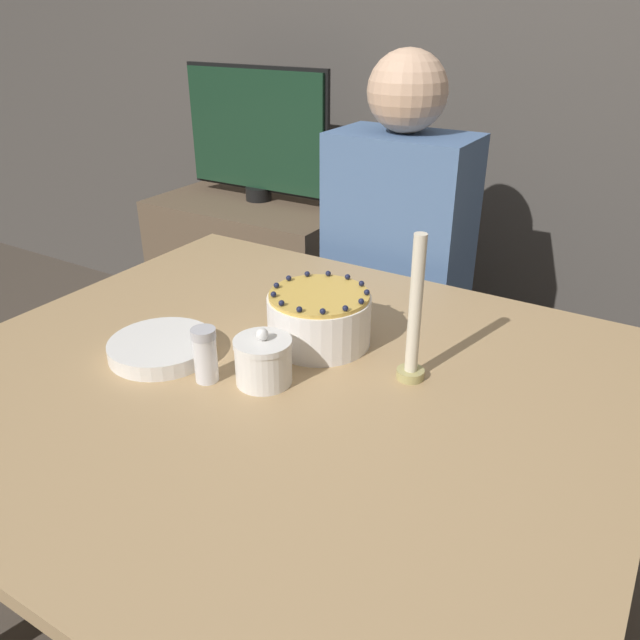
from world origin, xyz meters
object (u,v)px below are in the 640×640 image
at_px(cake, 320,318).
at_px(sugar_bowl, 263,361).
at_px(tv_monitor, 256,133).
at_px(sugar_shaker, 205,355).
at_px(candle, 414,323).
at_px(person_man_blue_shirt, 395,300).

bearing_deg(cake, sugar_bowl, -92.69).
height_order(cake, tv_monitor, tv_monitor).
height_order(sugar_bowl, sugar_shaker, sugar_bowl).
distance_m(cake, candle, 0.23).
bearing_deg(sugar_shaker, cake, 66.48).
relative_size(sugar_bowl, sugar_shaker, 1.04).
height_order(sugar_shaker, tv_monitor, tv_monitor).
distance_m(candle, person_man_blue_shirt, 0.79).
relative_size(cake, candle, 0.75).
bearing_deg(person_man_blue_shirt, candle, 116.81).
bearing_deg(person_man_blue_shirt, cake, 100.09).
height_order(cake, person_man_blue_shirt, person_man_blue_shirt).
distance_m(cake, sugar_bowl, 0.19).
bearing_deg(sugar_bowl, tv_monitor, 126.94).
bearing_deg(person_man_blue_shirt, sugar_shaker, 90.49).
height_order(sugar_bowl, candle, candle).
xyz_separation_m(cake, person_man_blue_shirt, (-0.11, 0.63, -0.23)).
xyz_separation_m(sugar_bowl, tv_monitor, (-0.84, 1.12, 0.17)).
height_order(person_man_blue_shirt, tv_monitor, person_man_blue_shirt).
relative_size(cake, sugar_bowl, 1.91).
distance_m(sugar_shaker, candle, 0.39).
bearing_deg(cake, sugar_shaker, -113.52).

